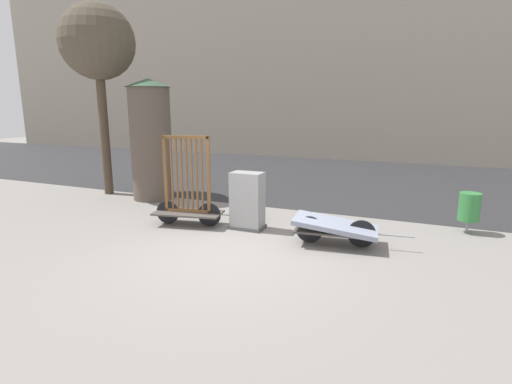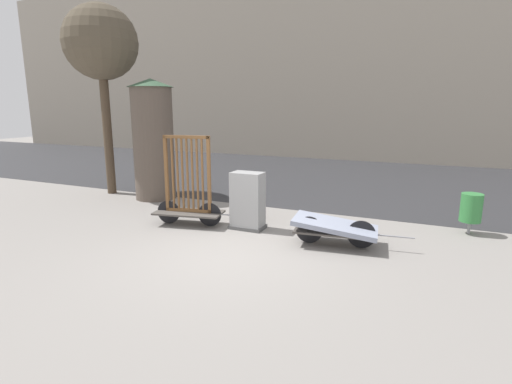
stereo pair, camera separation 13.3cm
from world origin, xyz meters
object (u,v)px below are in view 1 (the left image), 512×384
object	(u,v)px
advertising_column	(151,139)
bike_cart_with_mattress	(335,227)
utility_cabinet	(247,203)
bike_cart_with_bedframe	(188,197)
street_tree	(97,44)
trash_bin	(469,207)

from	to	relation	value
advertising_column	bike_cart_with_mattress	bearing A→B (deg)	-18.14
bike_cart_with_mattress	utility_cabinet	world-z (taller)	utility_cabinet
bike_cart_with_bedframe	street_tree	xyz separation A→B (m)	(-4.20, 1.93, 3.82)
bike_cart_with_mattress	trash_bin	size ratio (longest dim) A/B	2.64
utility_cabinet	street_tree	size ratio (longest dim) A/B	0.23
bike_cart_with_mattress	trash_bin	world-z (taller)	trash_bin
bike_cart_with_bedframe	bike_cart_with_mattress	xyz separation A→B (m)	(3.43, -0.00, -0.30)
bike_cart_with_mattress	trash_bin	distance (m)	3.15
utility_cabinet	advertising_column	distance (m)	4.32
trash_bin	street_tree	bearing A→B (deg)	180.00
bike_cart_with_bedframe	street_tree	bearing A→B (deg)	144.02
utility_cabinet	street_tree	world-z (taller)	street_tree
utility_cabinet	bike_cart_with_bedframe	bearing A→B (deg)	-167.83
utility_cabinet	street_tree	bearing A→B (deg)	163.67
bike_cart_with_mattress	street_tree	xyz separation A→B (m)	(-7.63, 1.93, 4.12)
bike_cart_with_mattress	street_tree	distance (m)	8.88
utility_cabinet	trash_bin	xyz separation A→B (m)	(4.55, 1.63, -0.02)
bike_cart_with_bedframe	advertising_column	size ratio (longest dim) A/B	0.66
bike_cart_with_bedframe	street_tree	size ratio (longest dim) A/B	0.41
advertising_column	bike_cart_with_bedframe	bearing A→B (deg)	-38.07
utility_cabinet	trash_bin	world-z (taller)	utility_cabinet
advertising_column	utility_cabinet	bearing A→B (deg)	-23.09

